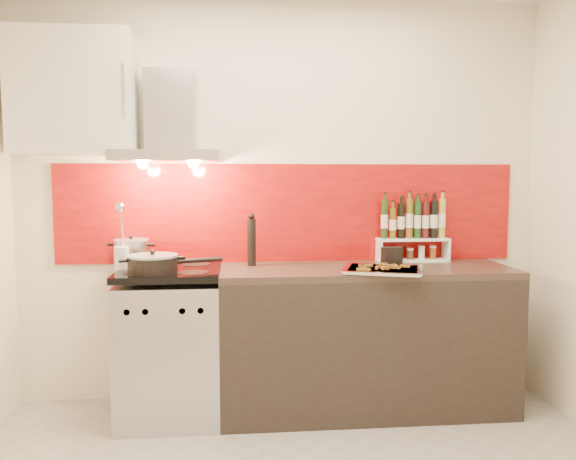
{
  "coord_description": "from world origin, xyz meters",
  "views": [
    {
      "loc": [
        -0.3,
        -2.27,
        1.46
      ],
      "look_at": [
        0.0,
        0.95,
        1.15
      ],
      "focal_mm": 35.0,
      "sensor_mm": 36.0,
      "label": 1
    }
  ],
  "objects": [
    {
      "name": "back_wall",
      "position": [
        0.0,
        1.4,
        1.3
      ],
      "size": [
        3.4,
        0.02,
        2.6
      ],
      "primitive_type": "cube",
      "color": "silver",
      "rests_on": "ground"
    },
    {
      "name": "backsplash",
      "position": [
        0.05,
        1.39,
        1.22
      ],
      "size": [
        3.0,
        0.02,
        0.64
      ],
      "primitive_type": "cube",
      "color": "maroon",
      "rests_on": "back_wall"
    },
    {
      "name": "range_stove",
      "position": [
        -0.7,
        1.1,
        0.44
      ],
      "size": [
        0.6,
        0.6,
        0.91
      ],
      "color": "#B7B7BA",
      "rests_on": "ground"
    },
    {
      "name": "counter",
      "position": [
        0.5,
        1.1,
        0.45
      ],
      "size": [
        1.8,
        0.6,
        0.9
      ],
      "color": "black",
      "rests_on": "ground"
    },
    {
      "name": "range_hood",
      "position": [
        -0.7,
        1.24,
        1.74
      ],
      "size": [
        0.62,
        0.5,
        0.61
      ],
      "color": "#B7B7BA",
      "rests_on": "back_wall"
    },
    {
      "name": "upper_cabinet",
      "position": [
        -1.25,
        1.22,
        1.95
      ],
      "size": [
        0.7,
        0.35,
        0.72
      ],
      "primitive_type": "cube",
      "color": "beige",
      "rests_on": "back_wall"
    },
    {
      "name": "stock_pot",
      "position": [
        -0.95,
        1.27,
        0.99
      ],
      "size": [
        0.22,
        0.22,
        0.19
      ],
      "color": "#B7B7BA",
      "rests_on": "range_stove"
    },
    {
      "name": "saute_pan",
      "position": [
        -0.77,
        0.98,
        0.96
      ],
      "size": [
        0.54,
        0.29,
        0.13
      ],
      "color": "black",
      "rests_on": "range_stove"
    },
    {
      "name": "utensil_jar",
      "position": [
        -0.98,
        1.1,
        1.02
      ],
      "size": [
        0.09,
        0.13,
        0.41
      ],
      "color": "silver",
      "rests_on": "range_stove"
    },
    {
      "name": "pepper_mill",
      "position": [
        -0.2,
        1.22,
        1.06
      ],
      "size": [
        0.05,
        0.05,
        0.33
      ],
      "color": "black",
      "rests_on": "counter"
    },
    {
      "name": "step_shelf",
      "position": [
        0.86,
        1.31,
        1.09
      ],
      "size": [
        0.47,
        0.13,
        0.42
      ],
      "color": "white",
      "rests_on": "counter"
    },
    {
      "name": "caddy_box",
      "position": [
        0.68,
        1.17,
        0.96
      ],
      "size": [
        0.13,
        0.08,
        0.11
      ],
      "primitive_type": "cube",
      "rotation": [
        0.0,
        0.0,
        0.19
      ],
      "color": "black",
      "rests_on": "counter"
    },
    {
      "name": "baking_tray",
      "position": [
        0.56,
        0.92,
        0.92
      ],
      "size": [
        0.54,
        0.48,
        0.03
      ],
      "color": "silver",
      "rests_on": "counter"
    }
  ]
}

